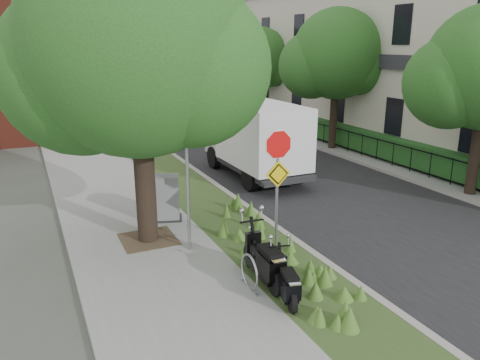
# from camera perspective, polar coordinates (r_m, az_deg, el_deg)

# --- Properties ---
(ground) EXTENTS (120.00, 120.00, 0.00)m
(ground) POSITION_cam_1_polar(r_m,az_deg,el_deg) (11.93, 11.72, -9.26)
(ground) COLOR #4C5147
(ground) RESTS_ON ground
(sidewalk_near) EXTENTS (3.50, 60.00, 0.12)m
(sidewalk_near) POSITION_cam_1_polar(r_m,az_deg,el_deg) (19.35, -17.07, 0.59)
(sidewalk_near) COLOR gray
(sidewalk_near) RESTS_ON ground
(verge) EXTENTS (2.00, 60.00, 0.12)m
(verge) POSITION_cam_1_polar(r_m,az_deg,el_deg) (19.87, -9.23, 1.52)
(verge) COLOR #314D21
(verge) RESTS_ON ground
(kerb_near) EXTENTS (0.20, 60.00, 0.13)m
(kerb_near) POSITION_cam_1_polar(r_m,az_deg,el_deg) (20.15, -6.49, 1.86)
(kerb_near) COLOR #9E9991
(kerb_near) RESTS_ON ground
(road) EXTENTS (7.00, 60.00, 0.01)m
(road) POSITION_cam_1_polar(r_m,az_deg,el_deg) (21.48, 2.39, 2.70)
(road) COLOR black
(road) RESTS_ON ground
(kerb_far) EXTENTS (0.20, 60.00, 0.13)m
(kerb_far) POSITION_cam_1_polar(r_m,az_deg,el_deg) (23.25, 10.10, 3.67)
(kerb_far) COLOR #9E9991
(kerb_far) RESTS_ON ground
(footpath_far) EXTENTS (3.20, 60.00, 0.12)m
(footpath_far) POSITION_cam_1_polar(r_m,az_deg,el_deg) (24.25, 13.41, 3.99)
(footpath_far) COLOR gray
(footpath_far) RESTS_ON ground
(street_tree_main) EXTENTS (6.21, 5.54, 7.66)m
(street_tree_main) POSITION_cam_1_polar(r_m,az_deg,el_deg) (11.67, -12.86, 14.56)
(street_tree_main) COLOR black
(street_tree_main) RESTS_ON ground
(bare_post) EXTENTS (0.08, 0.08, 4.00)m
(bare_post) POSITION_cam_1_polar(r_m,az_deg,el_deg) (11.28, -6.45, 0.98)
(bare_post) COLOR #A5A8AD
(bare_post) RESTS_ON ground
(bike_hoop) EXTENTS (0.06, 0.78, 0.77)m
(bike_hoop) POSITION_cam_1_polar(r_m,az_deg,el_deg) (9.97, 1.16, -11.11)
(bike_hoop) COLOR #A5A8AD
(bike_hoop) RESTS_ON ground
(sign_assembly) EXTENTS (0.94, 0.08, 3.22)m
(sign_assembly) POSITION_cam_1_polar(r_m,az_deg,el_deg) (10.85, 4.64, 1.55)
(sign_assembly) COLOR #A5A8AD
(sign_assembly) RESTS_ON ground
(fence_far) EXTENTS (0.04, 24.00, 1.00)m
(fence_far) POSITION_cam_1_polar(r_m,az_deg,el_deg) (23.53, 11.58, 5.25)
(fence_far) COLOR black
(fence_far) RESTS_ON ground
(hedge_far) EXTENTS (1.00, 24.00, 1.10)m
(hedge_far) POSITION_cam_1_polar(r_m,az_deg,el_deg) (23.94, 12.94, 5.36)
(hedge_far) COLOR #194518
(hedge_far) RESTS_ON footpath_far
(terrace_houses) EXTENTS (7.40, 26.40, 8.20)m
(terrace_houses) POSITION_cam_1_polar(r_m,az_deg,el_deg) (25.91, 19.94, 13.41)
(terrace_houses) COLOR beige
(terrace_houses) RESTS_ON ground
(far_tree_b) EXTENTS (4.83, 4.31, 6.56)m
(far_tree_b) POSITION_cam_1_polar(r_m,az_deg,el_deg) (23.00, 11.51, 14.30)
(far_tree_b) COLOR black
(far_tree_b) RESTS_ON ground
(far_tree_c) EXTENTS (4.37, 3.89, 5.93)m
(far_tree_c) POSITION_cam_1_polar(r_m,az_deg,el_deg) (29.85, 2.14, 14.23)
(far_tree_c) COLOR black
(far_tree_c) RESTS_ON ground
(scooter_near) EXTENTS (0.46, 1.90, 0.90)m
(scooter_near) POSITION_cam_1_polar(r_m,az_deg,el_deg) (10.08, 3.23, -10.42)
(scooter_near) COLOR black
(scooter_near) RESTS_ON ground
(scooter_far) EXTENTS (0.56, 1.48, 0.72)m
(scooter_far) POSITION_cam_1_polar(r_m,az_deg,el_deg) (9.54, 5.78, -12.76)
(scooter_far) COLOR black
(scooter_far) RESTS_ON ground
(box_truck) EXTENTS (2.25, 5.51, 2.49)m
(box_truck) POSITION_cam_1_polar(r_m,az_deg,el_deg) (18.07, 1.95, 5.32)
(box_truck) COLOR #262628
(box_truck) RESTS_ON ground
(utility_cabinet) EXTENTS (1.14, 0.92, 1.31)m
(utility_cabinet) POSITION_cam_1_polar(r_m,az_deg,el_deg) (13.74, -9.26, -2.26)
(utility_cabinet) COLOR #262628
(utility_cabinet) RESTS_ON ground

